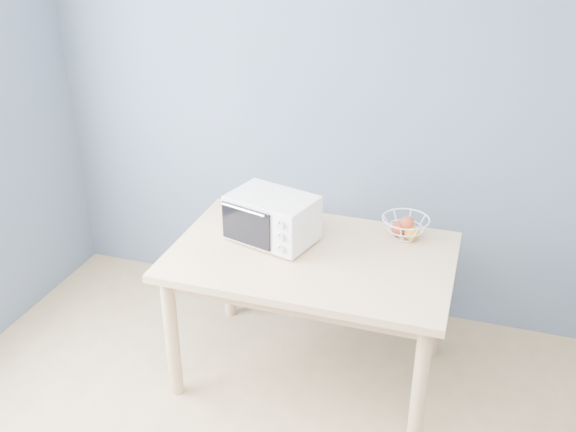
% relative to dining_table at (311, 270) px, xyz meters
% --- Properties ---
extents(room, '(4.01, 4.51, 2.61)m').
position_rel_dining_table_xyz_m(room, '(0.15, -1.49, 0.65)').
color(room, tan).
rests_on(room, ground).
extents(dining_table, '(1.40, 0.90, 0.75)m').
position_rel_dining_table_xyz_m(dining_table, '(0.00, 0.00, 0.00)').
color(dining_table, '#D2B07E').
rests_on(dining_table, ground).
extents(toaster_oven, '(0.49, 0.40, 0.25)m').
position_rel_dining_table_xyz_m(toaster_oven, '(-0.25, 0.07, 0.23)').
color(toaster_oven, white).
rests_on(toaster_oven, dining_table).
extents(fruit_basket, '(0.27, 0.27, 0.13)m').
position_rel_dining_table_xyz_m(fruit_basket, '(0.42, 0.31, 0.16)').
color(fruit_basket, silver).
rests_on(fruit_basket, dining_table).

